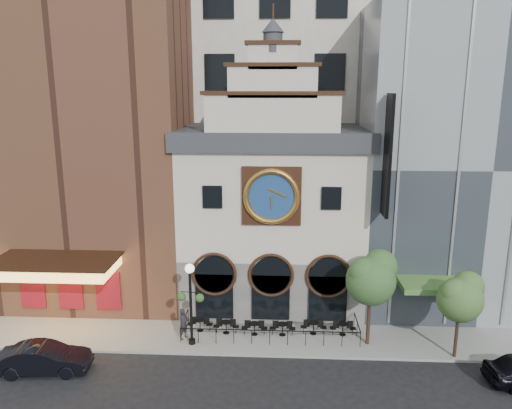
{
  "coord_description": "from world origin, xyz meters",
  "views": [
    {
      "loc": [
        0.55,
        -25.53,
        15.05
      ],
      "look_at": [
        -1.05,
        6.0,
        7.51
      ],
      "focal_mm": 35.0,
      "sensor_mm": 36.0,
      "label": 1
    }
  ],
  "objects_px": {
    "bistro_0": "(200,324)",
    "pedestrian": "(183,324)",
    "bistro_5": "(343,328)",
    "lamppost": "(190,295)",
    "tree_left": "(372,277)",
    "bistro_4": "(313,327)",
    "tree_right": "(461,296)",
    "bistro_3": "(282,328)",
    "car_left": "(44,359)",
    "bistro_2": "(254,328)",
    "bistro_1": "(226,326)"
  },
  "relations": [
    {
      "from": "bistro_0",
      "to": "bistro_4",
      "type": "xyz_separation_m",
      "value": [
        7.04,
        -0.04,
        0.0
      ]
    },
    {
      "from": "bistro_3",
      "to": "tree_right",
      "type": "distance_m",
      "value": 10.44
    },
    {
      "from": "bistro_4",
      "to": "pedestrian",
      "type": "xyz_separation_m",
      "value": [
        -7.86,
        -0.97,
        0.5
      ]
    },
    {
      "from": "bistro_1",
      "to": "bistro_3",
      "type": "xyz_separation_m",
      "value": [
        3.47,
        -0.09,
        0.0
      ]
    },
    {
      "from": "tree_left",
      "to": "pedestrian",
      "type": "bearing_deg",
      "value": 179.96
    },
    {
      "from": "bistro_2",
      "to": "pedestrian",
      "type": "bearing_deg",
      "value": -170.88
    },
    {
      "from": "bistro_3",
      "to": "lamppost",
      "type": "distance_m",
      "value": 6.11
    },
    {
      "from": "bistro_5",
      "to": "bistro_1",
      "type": "bearing_deg",
      "value": -179.01
    },
    {
      "from": "bistro_5",
      "to": "bistro_4",
      "type": "bearing_deg",
      "value": 178.24
    },
    {
      "from": "lamppost",
      "to": "bistro_5",
      "type": "bearing_deg",
      "value": 15.81
    },
    {
      "from": "bistro_1",
      "to": "bistro_5",
      "type": "height_order",
      "value": "same"
    },
    {
      "from": "bistro_4",
      "to": "bistro_1",
      "type": "bearing_deg",
      "value": -178.09
    },
    {
      "from": "bistro_0",
      "to": "bistro_2",
      "type": "relative_size",
      "value": 1.0
    },
    {
      "from": "bistro_0",
      "to": "bistro_1",
      "type": "height_order",
      "value": "same"
    },
    {
      "from": "tree_right",
      "to": "bistro_0",
      "type": "bearing_deg",
      "value": 171.39
    },
    {
      "from": "bistro_5",
      "to": "car_left",
      "type": "bearing_deg",
      "value": -164.15
    },
    {
      "from": "lamppost",
      "to": "pedestrian",
      "type": "bearing_deg",
      "value": 141.24
    },
    {
      "from": "pedestrian",
      "to": "bistro_1",
      "type": "bearing_deg",
      "value": -41.89
    },
    {
      "from": "tree_left",
      "to": "lamppost",
      "type": "bearing_deg",
      "value": -176.77
    },
    {
      "from": "bistro_2",
      "to": "pedestrian",
      "type": "height_order",
      "value": "pedestrian"
    },
    {
      "from": "pedestrian",
      "to": "bistro_0",
      "type": "bearing_deg",
      "value": -8.79
    },
    {
      "from": "bistro_3",
      "to": "pedestrian",
      "type": "height_order",
      "value": "pedestrian"
    },
    {
      "from": "pedestrian",
      "to": "tree_left",
      "type": "bearing_deg",
      "value": -59.67
    },
    {
      "from": "bistro_5",
      "to": "car_left",
      "type": "height_order",
      "value": "car_left"
    },
    {
      "from": "bistro_4",
      "to": "tree_right",
      "type": "xyz_separation_m",
      "value": [
        7.84,
        -2.22,
        3.19
      ]
    },
    {
      "from": "pedestrian",
      "to": "lamppost",
      "type": "height_order",
      "value": "lamppost"
    },
    {
      "from": "car_left",
      "to": "tree_left",
      "type": "relative_size",
      "value": 0.85
    },
    {
      "from": "lamppost",
      "to": "tree_left",
      "type": "bearing_deg",
      "value": 9.53
    },
    {
      "from": "car_left",
      "to": "tree_left",
      "type": "distance_m",
      "value": 18.6
    },
    {
      "from": "bistro_5",
      "to": "lamppost",
      "type": "distance_m",
      "value": 9.54
    },
    {
      "from": "bistro_0",
      "to": "pedestrian",
      "type": "height_order",
      "value": "pedestrian"
    },
    {
      "from": "bistro_0",
      "to": "bistro_2",
      "type": "xyz_separation_m",
      "value": [
        3.42,
        -0.33,
        0.0
      ]
    },
    {
      "from": "bistro_5",
      "to": "car_left",
      "type": "xyz_separation_m",
      "value": [
        -16.47,
        -4.68,
        0.19
      ]
    },
    {
      "from": "pedestrian",
      "to": "tree_left",
      "type": "xyz_separation_m",
      "value": [
        11.04,
        -0.01,
        3.25
      ]
    },
    {
      "from": "bistro_4",
      "to": "tree_left",
      "type": "relative_size",
      "value": 0.28
    },
    {
      "from": "bistro_0",
      "to": "bistro_4",
      "type": "relative_size",
      "value": 1.0
    },
    {
      "from": "car_left",
      "to": "tree_left",
      "type": "height_order",
      "value": "tree_left"
    },
    {
      "from": "tree_left",
      "to": "bistro_4",
      "type": "bearing_deg",
      "value": 162.83
    },
    {
      "from": "bistro_2",
      "to": "tree_left",
      "type": "height_order",
      "value": "tree_left"
    },
    {
      "from": "bistro_4",
      "to": "bistro_3",
      "type": "bearing_deg",
      "value": -171.98
    },
    {
      "from": "bistro_1",
      "to": "tree_left",
      "type": "distance_m",
      "value": 9.37
    },
    {
      "from": "bistro_3",
      "to": "tree_left",
      "type": "distance_m",
      "value": 6.35
    },
    {
      "from": "bistro_3",
      "to": "tree_left",
      "type": "xyz_separation_m",
      "value": [
        5.08,
        -0.71,
        3.74
      ]
    },
    {
      "from": "bistro_3",
      "to": "car_left",
      "type": "height_order",
      "value": "car_left"
    },
    {
      "from": "bistro_1",
      "to": "tree_right",
      "type": "relative_size",
      "value": 0.32
    },
    {
      "from": "bistro_2",
      "to": "bistro_4",
      "type": "height_order",
      "value": "same"
    },
    {
      "from": "bistro_0",
      "to": "bistro_5",
      "type": "relative_size",
      "value": 1.0
    },
    {
      "from": "tree_right",
      "to": "tree_left",
      "type": "bearing_deg",
      "value": 165.18
    },
    {
      "from": "bistro_0",
      "to": "bistro_2",
      "type": "height_order",
      "value": "same"
    },
    {
      "from": "bistro_5",
      "to": "tree_left",
      "type": "height_order",
      "value": "tree_left"
    }
  ]
}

